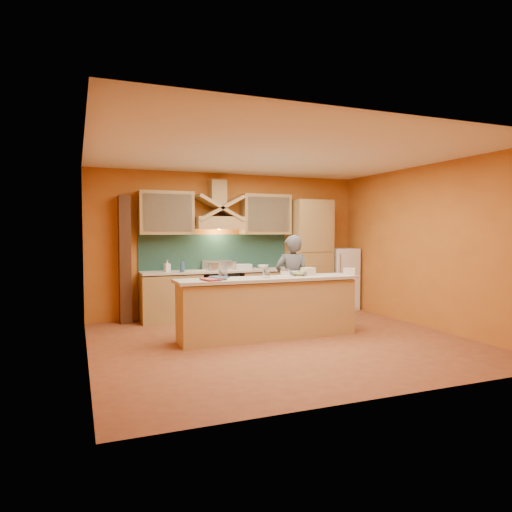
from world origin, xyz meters
name	(u,v)px	position (x,y,z in m)	size (l,w,h in m)	color
floor	(282,341)	(0.00, 0.00, 0.00)	(5.50, 5.00, 0.01)	brown
ceiling	(283,154)	(0.00, 0.00, 2.80)	(5.50, 5.00, 0.01)	white
wall_back	(230,244)	(0.00, 2.50, 1.40)	(5.50, 0.02, 2.80)	#BC6A24
wall_front	(390,257)	(0.00, -2.50, 1.40)	(5.50, 0.02, 2.80)	#BC6A24
wall_left	(86,251)	(-2.75, 0.00, 1.40)	(0.02, 5.00, 2.80)	#BC6A24
wall_right	(428,246)	(2.75, 0.00, 1.40)	(0.02, 5.00, 2.80)	#BC6A24
base_cabinet_left	(171,298)	(-1.25, 2.20, 0.43)	(1.10, 0.60, 0.86)	#A4814B
base_cabinet_right	(266,293)	(0.65, 2.20, 0.43)	(1.10, 0.60, 0.86)	#A4814B
counter_top	(220,271)	(-0.30, 2.20, 0.90)	(3.00, 0.62, 0.04)	beige
stove	(220,294)	(-0.30, 2.20, 0.45)	(0.60, 0.58, 0.90)	black
backsplash	(216,252)	(-0.30, 2.48, 1.25)	(3.00, 0.03, 0.70)	#193731
range_hood	(219,223)	(-0.30, 2.25, 1.82)	(0.92, 0.50, 0.24)	#A4814B
hood_chimney	(217,193)	(-0.30, 2.35, 2.40)	(0.30, 0.30, 0.50)	#A4814B
upper_cabinet_left	(166,213)	(-1.30, 2.33, 2.00)	(1.00, 0.35, 0.80)	#A4814B
upper_cabinet_right	(265,215)	(0.70, 2.33, 2.00)	(1.00, 0.35, 0.80)	#A4814B
pantry_column	(310,256)	(1.65, 2.20, 1.15)	(0.80, 0.60, 2.30)	#A4814B
fridge	(341,279)	(2.40, 2.20, 0.65)	(0.58, 0.60, 1.30)	white
trim_column_left	(125,260)	(-2.05, 2.35, 1.15)	(0.20, 0.30, 2.30)	#472816
island_body	(268,310)	(-0.10, 0.30, 0.44)	(2.80, 0.55, 0.88)	tan
island_top	(268,279)	(-0.10, 0.30, 0.92)	(2.90, 0.62, 0.05)	beige
person	(292,282)	(0.55, 0.79, 0.80)	(0.58, 0.38, 1.60)	#4C4C51
pot_large	(214,267)	(-0.44, 2.13, 0.98)	(0.23, 0.23, 0.15)	silver
pot_small	(232,267)	(-0.06, 2.22, 0.97)	(0.19, 0.19, 0.15)	silver
soap_bottle_a	(167,266)	(-1.31, 2.23, 1.03)	(0.10, 0.10, 0.21)	silver
soap_bottle_b	(182,266)	(-1.08, 1.98, 1.04)	(0.09, 0.09, 0.24)	#2E5A81
bowl_back	(263,267)	(0.63, 2.28, 0.95)	(0.22, 0.22, 0.07)	silver
dish_rack	(243,267)	(0.13, 2.07, 0.97)	(0.30, 0.23, 0.11)	silver
book_lower	(204,280)	(-1.16, 0.16, 0.96)	(0.23, 0.31, 0.03)	#B13F41
book_upper	(213,278)	(-1.00, 0.25, 0.98)	(0.21, 0.28, 0.02)	#39637E
jar_large	(223,274)	(-0.83, 0.30, 1.02)	(0.13, 0.13, 0.15)	silver
jar_small	(267,274)	(-0.16, 0.23, 1.01)	(0.12, 0.12, 0.13)	white
kitchen_scale	(285,273)	(0.22, 0.36, 0.99)	(0.11, 0.11, 0.09)	white
mixing_bowl	(298,273)	(0.46, 0.40, 0.98)	(0.28, 0.28, 0.07)	white
cloth	(285,277)	(0.16, 0.25, 0.95)	(0.25, 0.19, 0.02)	beige
grocery_bag_a	(308,271)	(0.63, 0.37, 1.01)	(0.19, 0.16, 0.13)	beige
grocery_bag_b	(349,272)	(1.28, 0.16, 1.00)	(0.19, 0.14, 0.11)	beige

